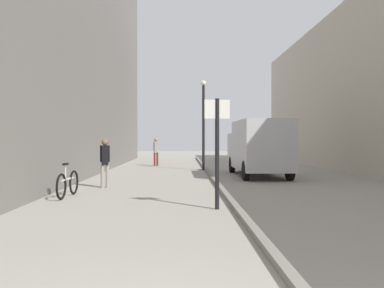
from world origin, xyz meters
TOP-DOWN VIEW (x-y plane):
  - ground_plane at (0.00, 12.00)m, footprint 80.00×80.00m
  - kerb_strip at (1.58, 12.00)m, footprint 0.16×40.00m
  - pedestrian_main_foreground at (-2.29, 10.88)m, footprint 0.32×0.23m
  - pedestrian_mid_block at (-1.29, 21.80)m, footprint 0.34×0.25m
  - delivery_van at (3.71, 14.95)m, footprint 2.07×5.50m
  - street_sign_post at (1.15, 6.74)m, footprint 0.60×0.10m
  - lamp_post at (1.45, 18.33)m, footprint 0.28×0.28m
  - bicycle_leaning at (-2.93, 8.78)m, footprint 0.15×1.77m

SIDE VIEW (x-z plane):
  - ground_plane at x=0.00m, z-range 0.00..0.00m
  - kerb_strip at x=1.58m, z-range 0.00..0.12m
  - bicycle_leaning at x=-2.93m, z-range -0.11..0.87m
  - pedestrian_main_foreground at x=-2.29m, z-range 0.13..1.78m
  - pedestrian_mid_block at x=-1.29m, z-range 0.13..1.88m
  - delivery_van at x=3.71m, z-range 0.09..2.54m
  - street_sign_post at x=1.15m, z-range 0.25..2.85m
  - lamp_post at x=1.45m, z-range 0.34..5.10m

